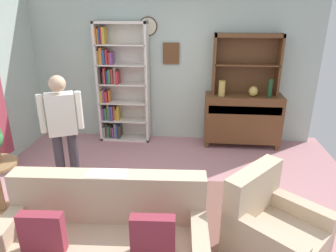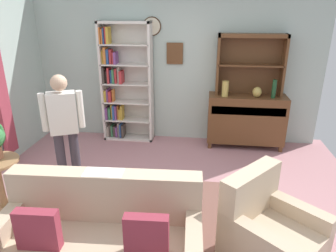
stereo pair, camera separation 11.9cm
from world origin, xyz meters
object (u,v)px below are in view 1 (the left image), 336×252
(bookshelf, at_px, (119,85))
(person_reading, at_px, (63,127))
(vase_tall, at_px, (222,88))
(bottle_wine, at_px, (270,88))
(sideboard_hutch, at_px, (247,56))
(vase_round, at_px, (253,91))
(armchair_floral, at_px, (273,233))
(couch_floral, at_px, (105,247))
(book_stack, at_px, (146,179))
(coffee_table, at_px, (147,187))
(potted_plant_small, at_px, (18,214))
(sideboard, at_px, (242,118))

(bookshelf, relative_size, person_reading, 1.35)
(vase_tall, distance_m, person_reading, 2.64)
(bookshelf, bearing_deg, bottle_wine, -3.85)
(sideboard_hutch, bearing_deg, bookshelf, -179.33)
(vase_round, xyz_separation_m, person_reading, (-2.60, -1.64, -0.10))
(bottle_wine, relative_size, armchair_floral, 0.28)
(vase_round, bearing_deg, vase_tall, -178.51)
(vase_tall, height_order, bottle_wine, bottle_wine)
(couch_floral, distance_m, book_stack, 0.99)
(vase_tall, distance_m, armchair_floral, 2.74)
(coffee_table, bearing_deg, bottle_wine, 49.28)
(bookshelf, distance_m, potted_plant_small, 2.77)
(couch_floral, bearing_deg, armchair_floral, 12.96)
(vase_round, height_order, book_stack, vase_round)
(sideboard, relative_size, potted_plant_small, 4.80)
(bookshelf, distance_m, sideboard_hutch, 2.25)
(bottle_wine, bearing_deg, vase_round, 175.05)
(coffee_table, bearing_deg, couch_floral, -103.80)
(bottle_wine, height_order, person_reading, person_reading)
(bookshelf, distance_m, bottle_wine, 2.58)
(vase_round, xyz_separation_m, bottle_wine, (0.26, -0.02, 0.07))
(sideboard_hutch, height_order, coffee_table, sideboard_hutch)
(couch_floral, bearing_deg, book_stack, 76.85)
(sideboard, relative_size, sideboard_hutch, 1.18)
(sideboard_hutch, distance_m, potted_plant_small, 4.03)
(vase_round, relative_size, coffee_table, 0.21)
(bottle_wine, height_order, armchair_floral, bottle_wine)
(sideboard, height_order, book_stack, sideboard)
(bookshelf, xyz_separation_m, sideboard, (2.18, -0.08, -0.51))
(vase_round, relative_size, person_reading, 0.11)
(sideboard, distance_m, coffee_table, 2.51)
(potted_plant_small, xyz_separation_m, person_reading, (0.28, 0.78, 0.75))
(bookshelf, bearing_deg, sideboard, -2.20)
(bottle_wine, distance_m, potted_plant_small, 4.05)
(bookshelf, height_order, sideboard, bookshelf)
(bookshelf, bearing_deg, vase_tall, -5.23)
(vase_round, xyz_separation_m, potted_plant_small, (-2.87, -2.42, -0.85))
(sideboard, bearing_deg, book_stack, -123.00)
(sideboard_hutch, bearing_deg, couch_floral, -116.62)
(sideboard_hutch, xyz_separation_m, book_stack, (-1.36, -2.20, -1.12))
(sideboard_hutch, distance_m, couch_floral, 3.74)
(coffee_table, bearing_deg, bookshelf, 110.64)
(person_reading, bearing_deg, vase_tall, 38.11)
(vase_round, relative_size, book_stack, 0.88)
(bottle_wine, xyz_separation_m, potted_plant_small, (-3.13, -2.40, -0.91))
(sideboard_hutch, xyz_separation_m, vase_tall, (-0.39, -0.19, -0.51))
(sideboard, xyz_separation_m, book_stack, (-1.36, -2.09, -0.07))
(couch_floral, relative_size, person_reading, 1.18)
(sideboard, distance_m, armchair_floral, 2.70)
(book_stack, bearing_deg, vase_tall, 64.29)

